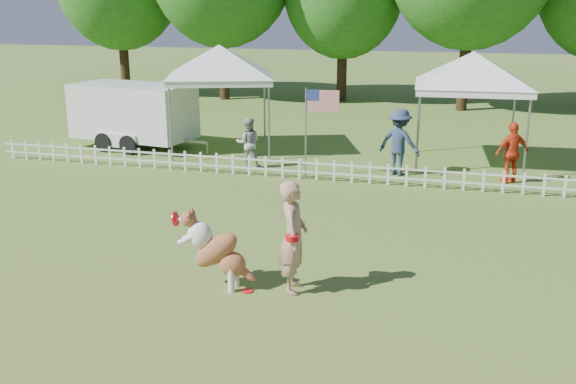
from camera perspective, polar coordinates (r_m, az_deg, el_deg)
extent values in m
plane|color=#3A6921|center=(11.52, -1.64, -8.04)|extent=(120.00, 120.00, 0.00)
imported|color=tan|center=(10.86, 0.48, -4.00)|extent=(0.59, 0.79, 1.96)
cylinder|color=red|center=(11.19, -3.63, -8.79)|extent=(0.23, 0.23, 0.02)
imported|color=#A09FA5|center=(19.38, -3.55, 4.38)|extent=(0.89, 0.79, 1.51)
imported|color=navy|center=(18.74, 9.87, 4.39)|extent=(1.41, 1.09, 1.92)
imported|color=red|center=(18.65, 19.29, 3.32)|extent=(1.07, 0.87, 1.71)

